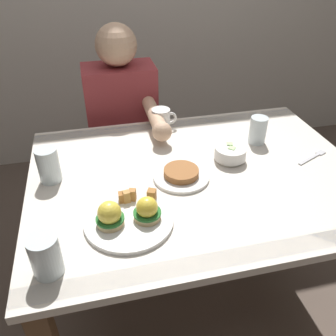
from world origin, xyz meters
The scene contains 11 objects.
ground_plane centered at (0.00, 0.00, 0.00)m, with size 6.00×6.00×0.00m, color brown.
dining_table centered at (0.00, 0.00, 0.63)m, with size 1.20×0.90×0.74m.
eggs_benedict_plate centered at (-0.28, -0.20, 0.77)m, with size 0.27×0.27×0.09m.
fruit_bowl centered at (0.14, 0.06, 0.77)m, with size 0.12×0.12×0.06m.
coffee_mug centered at (-0.06, 0.36, 0.79)m, with size 0.11×0.08×0.09m.
fork centered at (0.47, 0.00, 0.74)m, with size 0.15×0.08×0.00m.
water_glass_near centered at (0.30, 0.16, 0.79)m, with size 0.07×0.07×0.11m.
water_glass_far centered at (-0.52, 0.08, 0.80)m, with size 0.08×0.08×0.12m.
water_glass_extra centered at (-0.51, -0.33, 0.79)m, with size 0.08×0.08×0.12m.
side_plate centered at (-0.07, -0.01, 0.75)m, with size 0.20×0.20×0.04m.
diner_person centered at (-0.20, 0.60, 0.65)m, with size 0.34×0.54×1.14m.
Camera 1 is at (-0.35, -0.99, 1.47)m, focal length 37.50 mm.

